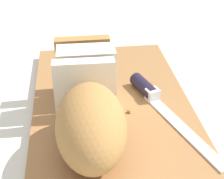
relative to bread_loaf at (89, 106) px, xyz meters
name	(u,v)px	position (x,y,z in m)	size (l,w,h in m)	color
ground_plane	(112,112)	(0.08, -0.05, -0.07)	(3.00, 3.00, 0.00)	silver
cutting_board	(112,108)	(0.08, -0.05, -0.06)	(0.47, 0.29, 0.02)	#9E6B3D
bread_loaf	(89,106)	(0.00, 0.00, 0.00)	(0.28, 0.11, 0.11)	#A8753D
bread_knife	(152,95)	(0.08, -0.12, -0.04)	(0.26, 0.10, 0.03)	silver
crumb_near_knife	(129,111)	(0.04, -0.07, -0.05)	(0.01, 0.01, 0.01)	#996633
crumb_near_loaf	(85,128)	(0.01, 0.01, -0.05)	(0.01, 0.01, 0.01)	#996633
crumb_stray_left	(91,107)	(0.07, -0.01, -0.05)	(0.00, 0.00, 0.00)	#996633
crumb_stray_right	(98,131)	(0.00, -0.01, -0.05)	(0.01, 0.01, 0.01)	#996633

